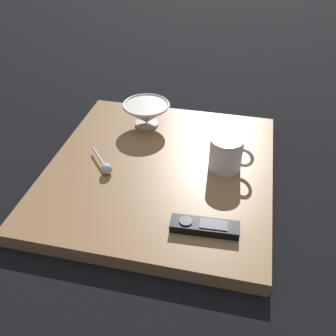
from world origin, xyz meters
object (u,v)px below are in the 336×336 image
at_px(tv_remote_near, 204,227).
at_px(teaspoon, 106,167).
at_px(cereal_bowl, 146,113).
at_px(coffee_mug, 227,153).

bearing_deg(tv_remote_near, teaspoon, 152.30).
bearing_deg(cereal_bowl, coffee_mug, -32.12).
relative_size(cereal_bowl, tv_remote_near, 0.95).
xyz_separation_m(cereal_bowl, teaspoon, (-0.04, -0.25, -0.03)).
height_order(teaspoon, tv_remote_near, teaspoon).
height_order(cereal_bowl, tv_remote_near, cereal_bowl).
relative_size(cereal_bowl, teaspoon, 1.48).
bearing_deg(teaspoon, tv_remote_near, -27.70).
distance_m(teaspoon, tv_remote_near, 0.32).
bearing_deg(coffee_mug, teaspoon, -163.85).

